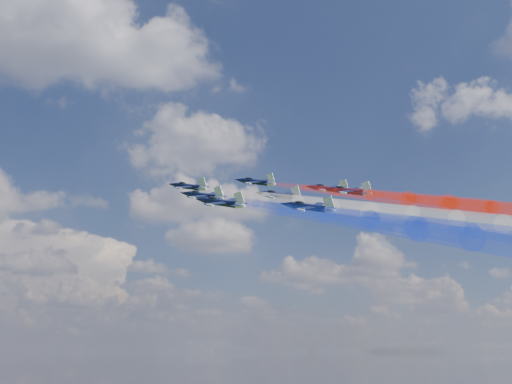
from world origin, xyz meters
name	(u,v)px	position (x,y,z in m)	size (l,w,h in m)	color
jet_lead	(189,187)	(-19.28, 8.59, 132.03)	(10.85, 13.56, 3.62)	black
trail_lead	(298,201)	(3.09, -14.50, 123.91)	(4.52, 54.32, 4.52)	white
jet_inner_left	(203,196)	(-18.04, -8.22, 125.39)	(10.85, 13.56, 3.62)	black
trail_inner_left	(329,214)	(4.33, -31.30, 117.27)	(4.52, 54.32, 4.52)	#1B37E5
jet_inner_right	(256,182)	(-1.38, 7.50, 134.22)	(10.85, 13.56, 3.62)	black
trail_inner_right	(371,195)	(20.99, -15.58, 126.10)	(4.52, 54.32, 4.52)	red
jet_outer_left	(221,203)	(-16.47, -23.31, 120.24)	(10.85, 13.56, 3.62)	black
trail_outer_left	(369,224)	(5.90, -46.39, 112.13)	(4.52, 54.32, 4.52)	#1B37E5
jet_center_third	(279,195)	(0.34, -8.75, 126.49)	(10.85, 13.56, 3.62)	black
trail_center_third	(413,212)	(22.71, -31.84, 118.38)	(4.52, 54.32, 4.52)	white
jet_outer_right	(328,189)	(17.02, 2.22, 132.13)	(10.85, 13.56, 3.62)	black
trail_outer_right	(453,203)	(39.39, -20.86, 124.02)	(4.52, 54.32, 4.52)	red
jet_rear_left	(309,207)	(1.11, -28.12, 119.15)	(10.85, 13.56, 3.62)	black
trail_rear_left	(472,230)	(23.48, -51.20, 111.03)	(4.52, 54.32, 4.52)	#1B37E5
jet_rear_right	(349,191)	(17.02, -11.73, 127.88)	(10.85, 13.56, 3.62)	black
trail_rear_right	(491,207)	(39.39, -34.81, 119.76)	(4.52, 54.32, 4.52)	red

